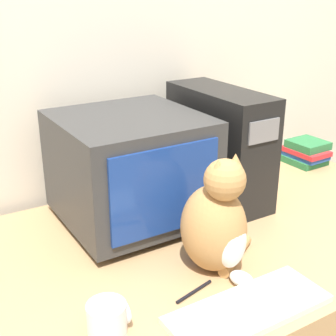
{
  "coord_description": "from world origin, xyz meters",
  "views": [
    {
      "loc": [
        -0.87,
        -0.6,
        1.5
      ],
      "look_at": [
        -0.19,
        0.51,
        0.98
      ],
      "focal_mm": 50.0,
      "sensor_mm": 36.0,
      "label": 1
    }
  ],
  "objects_px": {
    "pen": "(194,292)",
    "mug": "(108,318)",
    "cat": "(217,224)",
    "computer_tower": "(219,145)",
    "crt_monitor": "(130,168)",
    "keyboard": "(249,309)",
    "book_stack": "(306,152)"
  },
  "relations": [
    {
      "from": "crt_monitor",
      "to": "pen",
      "type": "distance_m",
      "value": 0.5
    },
    {
      "from": "cat",
      "to": "keyboard",
      "type": "bearing_deg",
      "value": -111.96
    },
    {
      "from": "book_stack",
      "to": "cat",
      "type": "bearing_deg",
      "value": -151.32
    },
    {
      "from": "computer_tower",
      "to": "cat",
      "type": "relative_size",
      "value": 1.33
    },
    {
      "from": "keyboard",
      "to": "cat",
      "type": "bearing_deg",
      "value": 77.47
    },
    {
      "from": "cat",
      "to": "pen",
      "type": "relative_size",
      "value": 2.69
    },
    {
      "from": "book_stack",
      "to": "mug",
      "type": "height_order",
      "value": "book_stack"
    },
    {
      "from": "crt_monitor",
      "to": "keyboard",
      "type": "xyz_separation_m",
      "value": [
        0.02,
        -0.59,
        -0.18
      ]
    },
    {
      "from": "computer_tower",
      "to": "book_stack",
      "type": "xyz_separation_m",
      "value": [
        0.56,
        0.08,
        -0.16
      ]
    },
    {
      "from": "pen",
      "to": "crt_monitor",
      "type": "bearing_deg",
      "value": 83.83
    },
    {
      "from": "cat",
      "to": "pen",
      "type": "distance_m",
      "value": 0.19
    },
    {
      "from": "computer_tower",
      "to": "crt_monitor",
      "type": "bearing_deg",
      "value": -179.3
    },
    {
      "from": "crt_monitor",
      "to": "computer_tower",
      "type": "height_order",
      "value": "computer_tower"
    },
    {
      "from": "computer_tower",
      "to": "keyboard",
      "type": "height_order",
      "value": "computer_tower"
    },
    {
      "from": "keyboard",
      "to": "pen",
      "type": "distance_m",
      "value": 0.15
    },
    {
      "from": "pen",
      "to": "mug",
      "type": "bearing_deg",
      "value": -176.03
    },
    {
      "from": "keyboard",
      "to": "crt_monitor",
      "type": "bearing_deg",
      "value": 92.25
    },
    {
      "from": "mug",
      "to": "pen",
      "type": "bearing_deg",
      "value": 3.97
    },
    {
      "from": "computer_tower",
      "to": "keyboard",
      "type": "xyz_separation_m",
      "value": [
        -0.35,
        -0.6,
        -0.2
      ]
    },
    {
      "from": "crt_monitor",
      "to": "keyboard",
      "type": "height_order",
      "value": "crt_monitor"
    },
    {
      "from": "book_stack",
      "to": "pen",
      "type": "height_order",
      "value": "book_stack"
    },
    {
      "from": "keyboard",
      "to": "mug",
      "type": "bearing_deg",
      "value": 160.3
    },
    {
      "from": "computer_tower",
      "to": "book_stack",
      "type": "height_order",
      "value": "computer_tower"
    },
    {
      "from": "keyboard",
      "to": "cat",
      "type": "distance_m",
      "value": 0.25
    },
    {
      "from": "crt_monitor",
      "to": "cat",
      "type": "bearing_deg",
      "value": -80.18
    },
    {
      "from": "computer_tower",
      "to": "mug",
      "type": "relative_size",
      "value": 4.66
    },
    {
      "from": "crt_monitor",
      "to": "pen",
      "type": "xyz_separation_m",
      "value": [
        -0.05,
        -0.46,
        -0.19
      ]
    },
    {
      "from": "crt_monitor",
      "to": "mug",
      "type": "height_order",
      "value": "crt_monitor"
    },
    {
      "from": "crt_monitor",
      "to": "pen",
      "type": "bearing_deg",
      "value": -96.17
    },
    {
      "from": "keyboard",
      "to": "book_stack",
      "type": "relative_size",
      "value": 2.23
    },
    {
      "from": "cat",
      "to": "book_stack",
      "type": "relative_size",
      "value": 1.83
    },
    {
      "from": "computer_tower",
      "to": "pen",
      "type": "relative_size",
      "value": 3.57
    }
  ]
}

